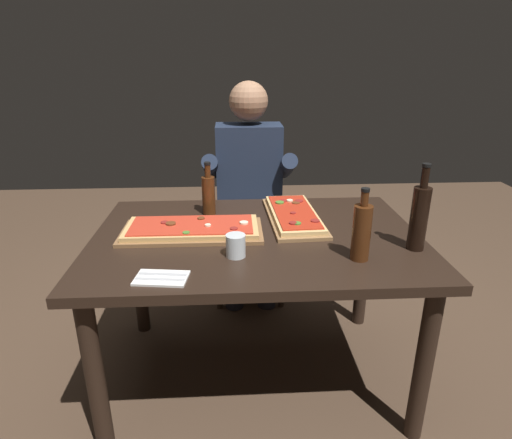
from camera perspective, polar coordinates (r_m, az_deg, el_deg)
ground_plane at (r=2.24m, az=0.08°, el=-19.72°), size 6.40×6.40×0.00m
dining_table at (r=1.88m, az=0.09°, el=-4.68°), size 1.40×0.96×0.74m
pizza_rectangular_front at (r=1.86m, az=-8.51°, el=-1.29°), size 0.61×0.28×0.05m
pizza_rectangular_left at (r=2.01m, az=5.05°, el=0.58°), size 0.26×0.54×0.05m
wine_bottle_dark at (r=2.06m, az=-6.35°, el=3.42°), size 0.06×0.06×0.26m
oil_bottle_amber at (r=1.63m, az=13.90°, el=-1.52°), size 0.07×0.07×0.28m
vinegar_bottle_green at (r=1.77m, az=20.95°, el=0.42°), size 0.07×0.07×0.35m
tumbler_near_camera at (r=1.63m, az=-2.72°, el=-3.66°), size 0.08×0.08×0.09m
napkin_cutlery_set at (r=1.52m, az=-12.50°, el=-7.63°), size 0.19×0.13×0.01m
diner_chair at (r=2.73m, az=-1.02°, el=0.16°), size 0.44×0.44×0.87m
seated_diner at (r=2.53m, az=-0.94°, el=4.60°), size 0.53×0.41×1.33m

